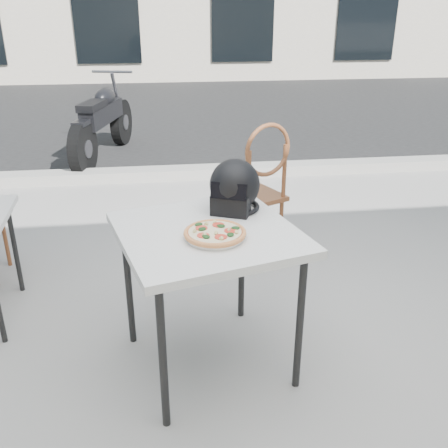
{
  "coord_description": "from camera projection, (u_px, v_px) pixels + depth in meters",
  "views": [
    {
      "loc": [
        -0.55,
        -2.53,
        1.82
      ],
      "look_at": [
        -0.26,
        -0.34,
        0.86
      ],
      "focal_mm": 40.0,
      "sensor_mm": 36.0,
      "label": 1
    }
  ],
  "objects": [
    {
      "name": "street_asphalt",
      "position": [
        188.0,
        111.0,
        9.45
      ],
      "size": [
        30.0,
        8.0,
        0.0
      ],
      "primitive_type": "cube",
      "color": "black",
      "rests_on": "ground"
    },
    {
      "name": "curb",
      "position": [
        209.0,
        172.0,
        5.79
      ],
      "size": [
        30.0,
        0.25,
        0.12
      ],
      "primitive_type": "cube",
      "color": "#9C9992",
      "rests_on": "ground"
    },
    {
      "name": "plate",
      "position": [
        215.0,
        237.0,
        2.37
      ],
      "size": [
        0.36,
        0.36,
        0.02
      ],
      "rotation": [
        0.0,
        0.0,
        0.36
      ],
      "color": "white",
      "rests_on": "cafe_table_main"
    },
    {
      "name": "cafe_table_main",
      "position": [
        208.0,
        243.0,
        2.49
      ],
      "size": [
        1.04,
        1.04,
        0.81
      ],
      "rotation": [
        0.0,
        0.0,
        0.26
      ],
      "color": "silver",
      "rests_on": "ground"
    },
    {
      "name": "cafe_chair_main",
      "position": [
        259.0,
        182.0,
        3.79
      ],
      "size": [
        0.54,
        0.54,
        1.07
      ],
      "rotation": [
        0.0,
        0.0,
        3.57
      ],
      "color": "brown",
      "rests_on": "ground"
    },
    {
      "name": "pizza",
      "position": [
        215.0,
        233.0,
        2.36
      ],
      "size": [
        0.37,
        0.37,
        0.04
      ],
      "rotation": [
        0.0,
        0.0,
        -0.25
      ],
      "color": "#E09052",
      "rests_on": "plate"
    },
    {
      "name": "helmet",
      "position": [
        234.0,
        188.0,
        2.66
      ],
      "size": [
        0.36,
        0.37,
        0.28
      ],
      "rotation": [
        0.0,
        0.0,
        -0.4
      ],
      "color": "black",
      "rests_on": "cafe_table_main"
    },
    {
      "name": "ground",
      "position": [
        259.0,
        326.0,
        3.09
      ],
      "size": [
        80.0,
        80.0,
        0.0
      ],
      "primitive_type": "plane",
      "color": "#9B9893",
      "rests_on": "ground"
    },
    {
      "name": "motorcycle",
      "position": [
        103.0,
        123.0,
        6.36
      ],
      "size": [
        0.71,
        2.07,
        1.05
      ],
      "rotation": [
        0.0,
        0.0,
        -0.24
      ],
      "color": "black",
      "rests_on": "street_asphalt"
    }
  ]
}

